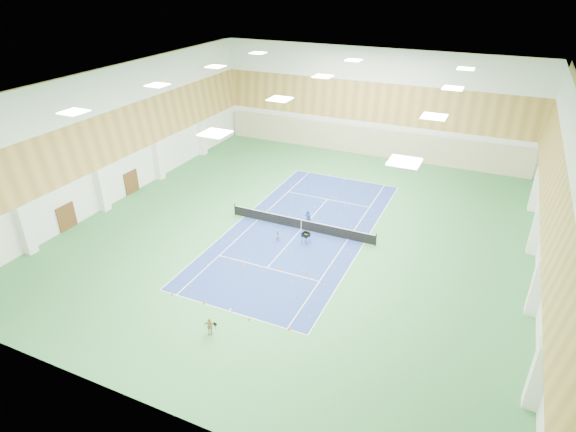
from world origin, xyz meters
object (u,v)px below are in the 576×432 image
at_px(child_court, 278,236).
at_px(tennis_net, 301,224).
at_px(ball_cart, 306,238).
at_px(coach, 308,219).
at_px(child_apron, 209,326).

bearing_deg(child_court, tennis_net, 71.42).
distance_m(child_court, ball_cart, 2.26).
relative_size(coach, child_apron, 1.38).
xyz_separation_m(child_court, ball_cart, (2.17, 0.60, -0.02)).
bearing_deg(ball_cart, tennis_net, 137.14).
relative_size(tennis_net, child_apron, 10.94).
height_order(coach, child_court, coach).
bearing_deg(tennis_net, child_court, -110.12).
bearing_deg(tennis_net, ball_cart, -58.16).
bearing_deg(child_apron, coach, 71.26).
relative_size(coach, ball_cart, 1.66).
bearing_deg(ball_cart, child_apron, -80.18).
distance_m(coach, child_apron, 14.81).
distance_m(tennis_net, child_apron, 14.21).
bearing_deg(coach, tennis_net, 71.56).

